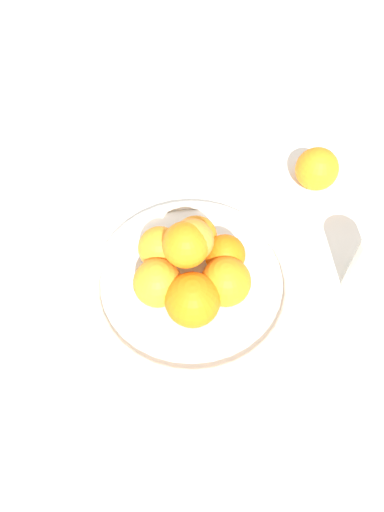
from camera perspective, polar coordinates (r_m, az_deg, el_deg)
ground_plane at (r=0.82m, az=0.00°, el=-3.74°), size 4.00×4.00×0.00m
fruit_bowl at (r=0.80m, az=0.00°, el=-3.14°), size 0.32×0.32×0.03m
orange_pile at (r=0.74m, az=-0.07°, el=-1.14°), size 0.18×0.19×0.13m
stray_orange at (r=0.95m, az=14.08°, el=9.63°), size 0.08×0.08×0.08m
drinking_glass at (r=0.81m, az=19.84°, el=-1.46°), size 0.06×0.06×0.12m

